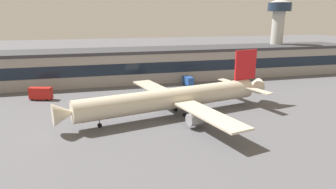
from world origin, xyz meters
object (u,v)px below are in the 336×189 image
airliner (175,98)px  control_tower (278,27)px  catering_truck (41,93)px  stair_truck (188,81)px

airliner → control_tower: bearing=38.3°
catering_truck → stair_truck: (53.48, 7.28, -0.31)m
airliner → stair_truck: bearing=65.4°
catering_truck → control_tower: bearing=14.3°
control_tower → stair_truck: bearing=-159.4°
airliner → control_tower: control_tower is taller
airliner → stair_truck: size_ratio=10.08×
airliner → stair_truck: (15.32, 33.54, -2.90)m
stair_truck → control_tower: bearing=20.6°
airliner → catering_truck: size_ratio=8.18×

